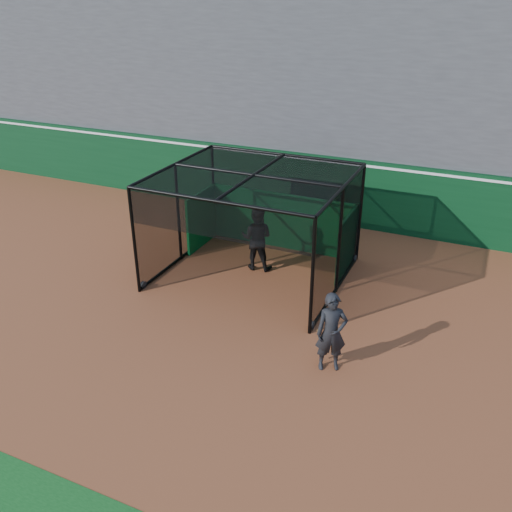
% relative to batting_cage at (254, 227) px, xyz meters
% --- Properties ---
extents(ground, '(120.00, 120.00, 0.00)m').
position_rel_batting_cage_xyz_m(ground, '(0.21, -3.44, -1.57)').
color(ground, brown).
rests_on(ground, ground).
extents(outfield_wall, '(50.00, 0.50, 2.50)m').
position_rel_batting_cage_xyz_m(outfield_wall, '(0.21, 5.06, -0.28)').
color(outfield_wall, '#093618').
rests_on(outfield_wall, ground).
extents(grandstand, '(50.00, 7.85, 8.95)m').
position_rel_batting_cage_xyz_m(grandstand, '(0.21, 8.83, 2.90)').
color(grandstand, '#4C4C4F').
rests_on(grandstand, ground).
extents(batting_cage, '(5.26, 4.70, 3.15)m').
position_rel_batting_cage_xyz_m(batting_cage, '(0.00, 0.00, 0.00)').
color(batting_cage, black).
rests_on(batting_cage, ground).
extents(batter, '(1.09, 0.91, 2.03)m').
position_rel_batting_cage_xyz_m(batter, '(-0.11, 0.43, -0.56)').
color(batter, black).
rests_on(batter, ground).
extents(on_deck_player, '(0.83, 0.72, 1.91)m').
position_rel_batting_cage_xyz_m(on_deck_player, '(3.45, -3.46, -0.62)').
color(on_deck_player, black).
rests_on(on_deck_player, ground).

